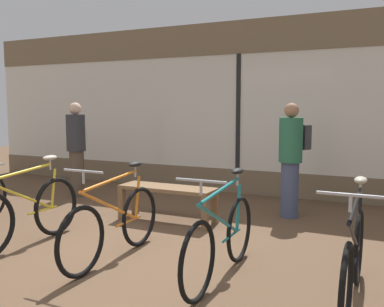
{
  "coord_description": "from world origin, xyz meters",
  "views": [
    {
      "loc": [
        2.66,
        -3.84,
        1.62
      ],
      "look_at": [
        0.0,
        1.74,
        0.95
      ],
      "focal_mm": 40.0,
      "sensor_mm": 36.0,
      "label": 1
    }
  ],
  "objects_px": {
    "display_bench": "(167,193)",
    "customer_near_rack": "(291,156)",
    "bicycle_left": "(25,213)",
    "bicycle_right": "(222,238)",
    "bicycle_far_right": "(353,260)",
    "bicycle_center": "(114,224)",
    "customer_by_window": "(76,147)"
  },
  "relations": [
    {
      "from": "display_bench",
      "to": "customer_near_rack",
      "type": "relative_size",
      "value": 0.83
    },
    {
      "from": "bicycle_center",
      "to": "bicycle_right",
      "type": "bearing_deg",
      "value": 0.52
    },
    {
      "from": "bicycle_left",
      "to": "bicycle_center",
      "type": "relative_size",
      "value": 1.02
    },
    {
      "from": "display_bench",
      "to": "customer_by_window",
      "type": "xyz_separation_m",
      "value": [
        -2.34,
        0.84,
        0.49
      ]
    },
    {
      "from": "bicycle_left",
      "to": "display_bench",
      "type": "relative_size",
      "value": 1.26
    },
    {
      "from": "bicycle_center",
      "to": "display_bench",
      "type": "distance_m",
      "value": 1.6
    },
    {
      "from": "customer_near_rack",
      "to": "customer_by_window",
      "type": "height_order",
      "value": "customer_by_window"
    },
    {
      "from": "customer_near_rack",
      "to": "customer_by_window",
      "type": "distance_m",
      "value": 3.87
    },
    {
      "from": "customer_by_window",
      "to": "bicycle_far_right",
      "type": "bearing_deg",
      "value": -26.64
    },
    {
      "from": "bicycle_far_right",
      "to": "customer_near_rack",
      "type": "xyz_separation_m",
      "value": [
        -1.1,
        2.66,
        0.51
      ]
    },
    {
      "from": "bicycle_far_right",
      "to": "bicycle_right",
      "type": "bearing_deg",
      "value": 176.06
    },
    {
      "from": "bicycle_far_right",
      "to": "display_bench",
      "type": "relative_size",
      "value": 1.27
    },
    {
      "from": "bicycle_left",
      "to": "display_bench",
      "type": "xyz_separation_m",
      "value": [
        0.97,
        1.67,
        0.01
      ]
    },
    {
      "from": "bicycle_left",
      "to": "bicycle_center",
      "type": "distance_m",
      "value": 1.19
    },
    {
      "from": "bicycle_left",
      "to": "bicycle_far_right",
      "type": "relative_size",
      "value": 1.0
    },
    {
      "from": "bicycle_right",
      "to": "customer_by_window",
      "type": "bearing_deg",
      "value": 147.54
    },
    {
      "from": "bicycle_right",
      "to": "customer_by_window",
      "type": "relative_size",
      "value": 1.02
    },
    {
      "from": "bicycle_center",
      "to": "customer_near_rack",
      "type": "bearing_deg",
      "value": 63.33
    },
    {
      "from": "bicycle_center",
      "to": "bicycle_right",
      "type": "height_order",
      "value": "bicycle_center"
    },
    {
      "from": "customer_near_rack",
      "to": "bicycle_left",
      "type": "bearing_deg",
      "value": -132.97
    },
    {
      "from": "bicycle_right",
      "to": "bicycle_far_right",
      "type": "distance_m",
      "value": 1.18
    },
    {
      "from": "bicycle_left",
      "to": "display_bench",
      "type": "bearing_deg",
      "value": 59.85
    },
    {
      "from": "bicycle_left",
      "to": "bicycle_right",
      "type": "height_order",
      "value": "bicycle_left"
    },
    {
      "from": "bicycle_right",
      "to": "display_bench",
      "type": "xyz_separation_m",
      "value": [
        -1.45,
        1.57,
        0.02
      ]
    },
    {
      "from": "bicycle_right",
      "to": "bicycle_left",
      "type": "bearing_deg",
      "value": -177.69
    },
    {
      "from": "bicycle_right",
      "to": "bicycle_far_right",
      "type": "xyz_separation_m",
      "value": [
        1.18,
        -0.08,
        0.0
      ]
    },
    {
      "from": "bicycle_left",
      "to": "bicycle_right",
      "type": "xyz_separation_m",
      "value": [
        2.42,
        0.1,
        -0.01
      ]
    },
    {
      "from": "customer_near_rack",
      "to": "display_bench",
      "type": "bearing_deg",
      "value": -146.56
    },
    {
      "from": "customer_by_window",
      "to": "bicycle_center",
      "type": "bearing_deg",
      "value": -43.35
    },
    {
      "from": "display_bench",
      "to": "customer_near_rack",
      "type": "bearing_deg",
      "value": 33.44
    },
    {
      "from": "bicycle_right",
      "to": "customer_by_window",
      "type": "distance_m",
      "value": 4.52
    },
    {
      "from": "bicycle_left",
      "to": "bicycle_right",
      "type": "bearing_deg",
      "value": 2.31
    }
  ]
}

